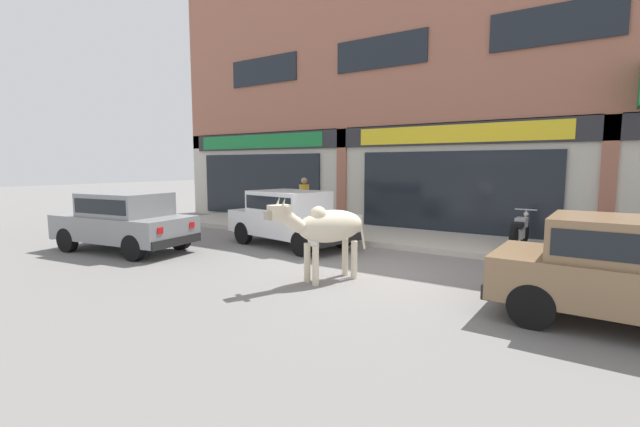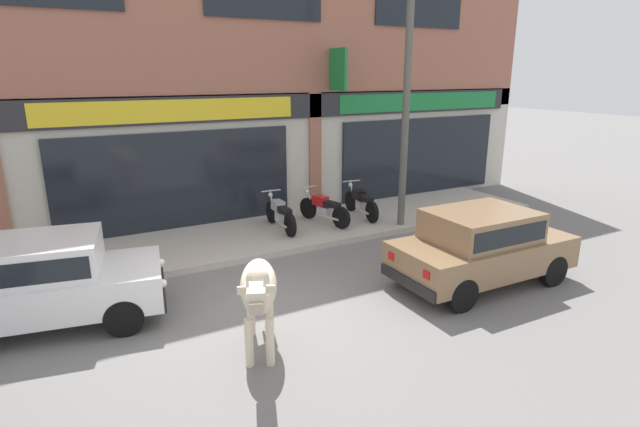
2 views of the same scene
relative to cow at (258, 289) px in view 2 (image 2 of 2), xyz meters
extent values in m
plane|color=slate|center=(0.43, 1.21, -1.01)|extent=(90.00, 90.00, 0.00)
cube|color=#B7AFA3|center=(0.43, 4.84, -0.93)|extent=(19.00, 2.85, 0.15)
cube|color=beige|center=(0.43, 6.54, 0.69)|extent=(23.00, 0.55, 3.40)
cube|color=#28282D|center=(0.43, 6.22, 2.04)|extent=(22.08, 0.08, 0.64)
cube|color=black|center=(0.43, 6.21, 0.34)|extent=(5.83, 0.10, 2.40)
cube|color=yellow|center=(0.43, 6.19, 2.04)|extent=(6.13, 0.05, 0.52)
cube|color=#9E604C|center=(4.27, 6.24, 0.69)|extent=(0.36, 0.12, 3.40)
cube|color=black|center=(8.10, 6.21, 0.34)|extent=(5.83, 0.10, 2.40)
cube|color=#197A38|center=(8.10, 6.19, 2.04)|extent=(6.13, 0.05, 0.52)
cube|color=black|center=(7.77, 6.23, 4.70)|extent=(3.13, 0.06, 1.00)
cube|color=#197A38|center=(4.75, 5.81, 2.99)|extent=(0.08, 0.80, 1.10)
ellipsoid|color=beige|center=(0.04, 0.09, 0.01)|extent=(1.02, 1.49, 0.60)
sphere|color=beige|center=(-0.07, -0.17, 0.24)|extent=(0.32, 0.32, 0.32)
cylinder|color=beige|center=(0.00, -0.36, -0.65)|extent=(0.12, 0.12, 0.72)
cylinder|color=beige|center=(-0.26, -0.25, -0.65)|extent=(0.12, 0.12, 0.72)
cylinder|color=beige|center=(0.34, 0.44, -0.65)|extent=(0.12, 0.12, 0.72)
cylinder|color=beige|center=(0.08, 0.55, -0.65)|extent=(0.12, 0.12, 0.72)
cylinder|color=beige|center=(-0.28, -0.66, 0.16)|extent=(0.40, 0.52, 0.43)
cube|color=beige|center=(-0.38, -0.90, 0.33)|extent=(0.34, 0.42, 0.26)
cube|color=tan|center=(-0.45, -1.07, 0.29)|extent=(0.20, 0.19, 0.14)
cone|color=beige|center=(-0.27, -0.91, 0.51)|extent=(0.10, 0.13, 0.19)
cone|color=beige|center=(-0.46, -0.83, 0.51)|extent=(0.10, 0.13, 0.19)
cube|color=beige|center=(-0.20, -0.89, 0.39)|extent=(0.14, 0.09, 0.10)
cube|color=beige|center=(-0.50, -0.77, 0.39)|extent=(0.14, 0.09, 0.10)
cylinder|color=beige|center=(0.33, 0.77, -0.21)|extent=(0.10, 0.17, 0.60)
cylinder|color=black|center=(-1.39, 2.90, -0.71)|extent=(0.62, 0.28, 0.60)
cylinder|color=black|center=(-1.65, 1.48, -0.71)|extent=(0.62, 0.28, 0.60)
cube|color=white|center=(-2.65, 2.39, -0.41)|extent=(3.73, 2.19, 0.60)
cube|color=white|center=(-2.75, 2.41, 0.17)|extent=(2.12, 1.75, 0.56)
cube|color=black|center=(-2.75, 2.41, 0.17)|extent=(1.98, 1.74, 0.35)
cube|color=black|center=(-0.95, 2.09, -0.63)|extent=(0.39, 1.52, 0.20)
sphere|color=silver|center=(-0.84, 2.55, -0.33)|extent=(0.14, 0.14, 0.14)
sphere|color=silver|center=(-1.00, 1.61, -0.33)|extent=(0.14, 0.14, 0.14)
cylinder|color=black|center=(5.82, 0.96, -0.71)|extent=(0.60, 0.19, 0.60)
cylinder|color=black|center=(5.80, -0.48, -0.71)|extent=(0.60, 0.19, 0.60)
cylinder|color=black|center=(3.52, 1.00, -0.71)|extent=(0.60, 0.19, 0.60)
cylinder|color=black|center=(3.50, -0.44, -0.71)|extent=(0.60, 0.19, 0.60)
cube|color=#846647|center=(4.66, 0.26, -0.41)|extent=(3.53, 1.66, 0.60)
cube|color=#846647|center=(4.56, 0.26, 0.17)|extent=(1.93, 1.47, 0.56)
cube|color=black|center=(4.56, 0.26, 0.17)|extent=(1.77, 1.49, 0.35)
cube|color=black|center=(6.39, 0.23, -0.63)|extent=(0.15, 1.52, 0.20)
cube|color=black|center=(2.93, 0.29, -0.63)|extent=(0.15, 1.52, 0.20)
sphere|color=silver|center=(6.43, 0.71, -0.33)|extent=(0.14, 0.14, 0.14)
sphere|color=silver|center=(6.41, -0.25, -0.33)|extent=(0.14, 0.14, 0.14)
cube|color=red|center=(2.91, 0.78, -0.31)|extent=(0.03, 0.16, 0.14)
cube|color=red|center=(2.90, -0.21, -0.31)|extent=(0.03, 0.16, 0.14)
cylinder|color=black|center=(2.56, 5.46, -0.58)|extent=(0.13, 0.56, 0.56)
cylinder|color=black|center=(2.50, 4.21, -0.58)|extent=(0.13, 0.56, 0.56)
cube|color=#B2B5BA|center=(2.53, 4.82, -0.54)|extent=(0.21, 0.33, 0.24)
cube|color=#A8AAB2|center=(2.54, 4.98, -0.28)|extent=(0.26, 0.41, 0.24)
cube|color=black|center=(2.52, 4.58, -0.30)|extent=(0.24, 0.53, 0.12)
cylinder|color=#B2B5BA|center=(2.56, 5.40, -0.28)|extent=(0.05, 0.27, 0.59)
cylinder|color=#B2B5BA|center=(2.56, 5.44, 0.00)|extent=(0.52, 0.06, 0.03)
sphere|color=silver|center=(2.56, 5.50, -0.12)|extent=(0.12, 0.12, 0.12)
cylinder|color=#B2B5BA|center=(2.40, 4.46, -0.62)|extent=(0.08, 0.48, 0.06)
cylinder|color=black|center=(3.59, 5.36, -0.58)|extent=(0.23, 0.57, 0.56)
cylinder|color=black|center=(3.89, 4.15, -0.58)|extent=(0.23, 0.57, 0.56)
cube|color=#B2B5BA|center=(3.74, 4.74, -0.54)|extent=(0.27, 0.36, 0.24)
cube|color=red|center=(3.70, 4.89, -0.28)|extent=(0.33, 0.45, 0.24)
cube|color=black|center=(3.80, 4.50, -0.30)|extent=(0.34, 0.56, 0.12)
cylinder|color=#B2B5BA|center=(3.60, 5.31, -0.28)|extent=(0.10, 0.27, 0.59)
cylinder|color=#B2B5BA|center=(3.59, 5.34, 0.00)|extent=(0.51, 0.16, 0.03)
sphere|color=silver|center=(3.58, 5.40, -0.12)|extent=(0.12, 0.12, 0.12)
cylinder|color=#B2B5BA|center=(3.72, 4.36, -0.62)|extent=(0.17, 0.48, 0.06)
cylinder|color=black|center=(5.00, 5.46, -0.58)|extent=(0.16, 0.57, 0.56)
cylinder|color=black|center=(4.86, 4.22, -0.58)|extent=(0.16, 0.57, 0.56)
cube|color=#B2B5BA|center=(4.93, 4.82, -0.54)|extent=(0.23, 0.34, 0.24)
cube|color=black|center=(4.94, 4.98, -0.28)|extent=(0.28, 0.42, 0.24)
cube|color=black|center=(4.90, 4.58, -0.30)|extent=(0.27, 0.54, 0.12)
cylinder|color=#B2B5BA|center=(4.99, 5.40, -0.28)|extent=(0.07, 0.27, 0.59)
cylinder|color=#B2B5BA|center=(4.99, 5.44, 0.00)|extent=(0.52, 0.09, 0.03)
sphere|color=silver|center=(5.00, 5.50, -0.12)|extent=(0.12, 0.12, 0.12)
cylinder|color=#B2B5BA|center=(4.78, 4.47, -0.62)|extent=(0.11, 0.48, 0.06)
cylinder|color=#595651|center=(5.42, 3.71, 2.13)|extent=(0.18, 0.18, 5.98)
camera|label=1|loc=(4.20, -6.52, 1.14)|focal=24.00mm
camera|label=2|loc=(-2.36, -6.06, 2.94)|focal=28.00mm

